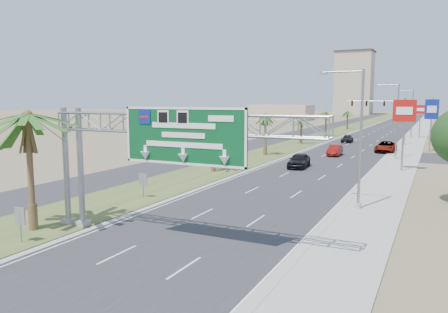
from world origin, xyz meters
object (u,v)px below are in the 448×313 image
at_px(sign_gantry, 163,133).
at_px(pole_sign_blue, 432,112).
at_px(signal_mast, 393,118).
at_px(car_mid_lane, 335,150).
at_px(pole_sign_red_far, 421,112).
at_px(car_far, 347,139).
at_px(car_left_lane, 299,161).
at_px(car_right_lane, 386,147).
at_px(pole_sign_red_near, 404,115).
at_px(palm_near, 27,116).

bearing_deg(sign_gantry, pole_sign_blue, 76.97).
xyz_separation_m(signal_mast, pole_sign_blue, (6.24, -8.14, 1.29)).
bearing_deg(car_mid_lane, pole_sign_red_far, 73.63).
height_order(sign_gantry, car_mid_lane, sign_gantry).
xyz_separation_m(car_far, pole_sign_red_far, (11.72, 16.32, 4.84)).
distance_m(car_mid_lane, car_far, 20.90).
height_order(car_left_lane, pole_sign_blue, pole_sign_blue).
height_order(car_left_lane, pole_sign_red_far, pole_sign_red_far).
height_order(car_right_lane, pole_sign_red_near, pole_sign_red_near).
bearing_deg(pole_sign_blue, car_mid_lane, -136.73).
bearing_deg(car_left_lane, sign_gantry, -91.86).
relative_size(palm_near, car_mid_lane, 1.83).
distance_m(pole_sign_red_near, pole_sign_blue, 22.18).
distance_m(car_left_lane, pole_sign_red_near, 12.51).
relative_size(car_mid_lane, car_right_lane, 0.78).
bearing_deg(car_mid_lane, sign_gantry, -92.43).
distance_m(signal_mast, car_left_lane, 33.64).
xyz_separation_m(car_left_lane, pole_sign_blue, (13.41, 24.48, 5.28)).
xyz_separation_m(car_left_lane, pole_sign_red_near, (11.00, 2.43, 5.45)).
bearing_deg(palm_near, sign_gantry, 13.32).
bearing_deg(pole_sign_red_far, pole_sign_blue, -84.66).
distance_m(sign_gantry, car_far, 63.62).
bearing_deg(palm_near, pole_sign_red_far, 77.43).
bearing_deg(sign_gantry, car_left_lane, 91.83).
relative_size(car_mid_lane, pole_sign_red_near, 0.56).
height_order(pole_sign_red_near, pole_sign_blue, pole_sign_blue).
bearing_deg(pole_sign_red_far, pole_sign_red_near, -90.00).
bearing_deg(car_right_lane, sign_gantry, -95.31).
bearing_deg(pole_sign_blue, sign_gantry, -103.03).
height_order(sign_gantry, car_left_lane, sign_gantry).
relative_size(car_left_lane, pole_sign_blue, 0.61).
bearing_deg(signal_mast, pole_sign_red_near, -82.77).
bearing_deg(pole_sign_red_near, car_right_lane, 100.96).
height_order(sign_gantry, pole_sign_blue, pole_sign_blue).
height_order(pole_sign_blue, pole_sign_red_far, pole_sign_blue).
xyz_separation_m(signal_mast, pole_sign_red_far, (3.83, 17.64, 0.65)).
bearing_deg(car_right_lane, signal_mast, 93.42).
bearing_deg(pole_sign_red_near, pole_sign_blue, 83.76).
relative_size(sign_gantry, car_right_lane, 2.86).
distance_m(signal_mast, car_right_lane, 12.53).
xyz_separation_m(car_left_lane, pole_sign_red_far, (11.00, 50.26, 4.65)).
xyz_separation_m(car_right_lane, pole_sign_red_far, (3.55, 29.50, 4.69)).
height_order(sign_gantry, pole_sign_red_near, pole_sign_red_near).
bearing_deg(palm_near, pole_sign_red_near, 61.69).
bearing_deg(signal_mast, car_right_lane, -88.67).
height_order(signal_mast, car_mid_lane, signal_mast).
xyz_separation_m(signal_mast, car_left_lane, (-7.17, -32.62, -3.99)).
distance_m(car_right_lane, pole_sign_red_near, 19.46).
bearing_deg(pole_sign_red_near, car_left_lane, -167.53).
relative_size(palm_near, signal_mast, 0.81).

